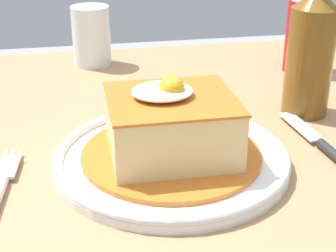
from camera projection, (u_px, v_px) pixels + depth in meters
dining_table at (116, 211)px, 0.68m from camera, size 1.46×0.85×0.72m
main_plate at (171, 157)px, 0.59m from camera, size 0.27×0.27×0.02m
sandwich_meal at (171, 129)px, 0.58m from camera, size 0.21×0.21×0.10m
fork at (0, 188)px, 0.54m from camera, size 0.03×0.14×0.01m
knife at (326, 148)px, 0.62m from camera, size 0.03×0.17×0.01m
soda_can at (305, 36)px, 0.88m from camera, size 0.07×0.07×0.12m
beer_bottle_amber at (311, 45)px, 0.69m from camera, size 0.06×0.06×0.27m
drinking_glass at (92, 40)px, 0.92m from camera, size 0.07×0.07×0.10m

